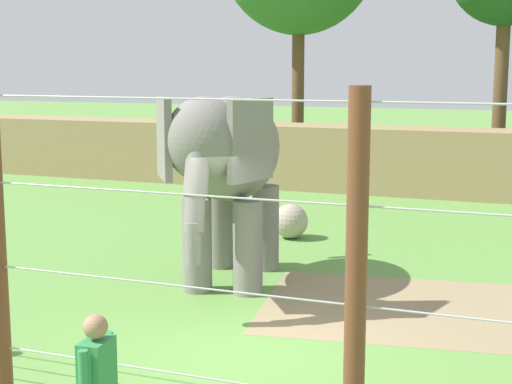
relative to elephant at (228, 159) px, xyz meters
The scene contains 6 objects.
ground_plane 3.99m from the elephant, 62.41° to the right, with size 120.00×120.00×0.00m, color #609342.
dirt_patch 4.24m from the elephant, ahead, with size 5.41×3.52×0.01m, color #937F5B.
embankment_wall 11.20m from the elephant, 82.09° to the left, with size 36.00×1.80×1.97m, color #997F56.
elephant is the anchor object (origin of this frame).
enrichment_ball 4.32m from the elephant, 92.22° to the left, with size 0.78×0.78×0.78m, color tan.
cable_fence 5.58m from the elephant, 74.18° to the right, with size 12.74×0.20×3.65m.
Camera 1 is at (3.65, -9.30, 3.83)m, focal length 54.59 mm.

